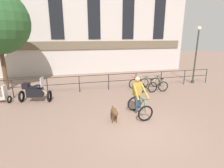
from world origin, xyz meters
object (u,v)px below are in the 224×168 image
at_px(cyclist_with_bike, 138,98).
at_px(parked_bicycle_mid_right, 159,84).
at_px(parked_motorcycle, 35,92).
at_px(parked_bicycle_near_lamp, 137,86).
at_px(parked_bicycle_mid_left, 148,85).
at_px(street_lamp, 196,52).
at_px(dog, 114,112).

relative_size(cyclist_with_bike, parked_bicycle_mid_right, 1.52).
height_order(parked_motorcycle, parked_bicycle_near_lamp, parked_motorcycle).
xyz_separation_m(cyclist_with_bike, parked_bicycle_mid_left, (2.04, 3.23, -0.41)).
bearing_deg(street_lamp, parked_motorcycle, -173.40).
bearing_deg(street_lamp, parked_bicycle_mid_right, -165.96).
relative_size(cyclist_with_bike, parked_motorcycle, 1.01).
bearing_deg(dog, cyclist_with_bike, 24.62).
height_order(dog, parked_bicycle_near_lamp, parked_bicycle_near_lamp).
bearing_deg(cyclist_with_bike, parked_bicycle_mid_right, 45.65).
xyz_separation_m(parked_bicycle_near_lamp, parked_bicycle_mid_left, (0.79, 0.00, 0.00)).
bearing_deg(parked_bicycle_near_lamp, parked_motorcycle, 2.21).
bearing_deg(parked_bicycle_mid_left, cyclist_with_bike, 53.50).
bearing_deg(parked_bicycle_mid_left, street_lamp, -172.86).
height_order(cyclist_with_bike, parked_bicycle_near_lamp, cyclist_with_bike).
bearing_deg(dog, street_lamp, 36.51).
bearing_deg(parked_bicycle_mid_right, street_lamp, -165.11).
distance_m(cyclist_with_bike, street_lamp, 7.44).
relative_size(parked_bicycle_near_lamp, street_lamp, 0.28).
bearing_deg(parked_motorcycle, street_lamp, -71.42).
height_order(parked_bicycle_near_lamp, parked_bicycle_mid_left, same).
distance_m(parked_motorcycle, parked_bicycle_near_lamp, 5.98).
relative_size(cyclist_with_bike, parked_bicycle_near_lamp, 1.50).
height_order(cyclist_with_bike, parked_motorcycle, cyclist_with_bike).
distance_m(cyclist_with_bike, parked_bicycle_near_lamp, 3.49).
distance_m(dog, parked_motorcycle, 4.75).
relative_size(dog, parked_bicycle_mid_left, 0.79).
height_order(cyclist_with_bike, dog, cyclist_with_bike).
distance_m(parked_bicycle_near_lamp, parked_bicycle_mid_left, 0.79).
relative_size(parked_motorcycle, parked_bicycle_mid_left, 1.45).
distance_m(cyclist_with_bike, parked_motorcycle, 5.48).
distance_m(cyclist_with_bike, parked_bicycle_mid_left, 3.84).
xyz_separation_m(cyclist_with_bike, parked_bicycle_near_lamp, (1.25, 3.23, -0.41)).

